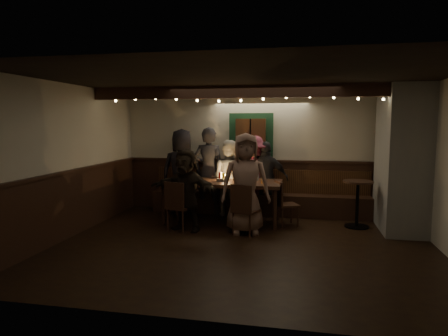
% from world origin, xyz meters
% --- Properties ---
extents(room, '(6.02, 5.01, 2.62)m').
position_xyz_m(room, '(1.07, 1.42, 1.07)').
color(room, black).
rests_on(room, ground).
extents(dining_table, '(2.29, 0.98, 0.99)m').
position_xyz_m(dining_table, '(-0.63, 1.40, 0.75)').
color(dining_table, '#321B11').
rests_on(dining_table, ground).
extents(chair_near_left, '(0.51, 0.51, 0.90)m').
position_xyz_m(chair_near_left, '(-1.29, 0.62, 0.51)').
color(chair_near_left, '#321B11').
rests_on(chair_near_left, ground).
extents(chair_near_right, '(0.52, 0.52, 0.90)m').
position_xyz_m(chair_near_right, '(-0.08, 0.57, 0.50)').
color(chair_near_right, '#321B11').
rests_on(chair_near_right, ground).
extents(chair_end, '(0.51, 0.51, 0.85)m').
position_xyz_m(chair_end, '(0.56, 1.37, 0.48)').
color(chair_end, '#321B11').
rests_on(chair_end, ground).
extents(high_top, '(0.55, 0.55, 0.88)m').
position_xyz_m(high_top, '(1.92, 1.52, 0.55)').
color(high_top, black).
rests_on(high_top, ground).
extents(person_a, '(0.97, 0.72, 1.82)m').
position_xyz_m(person_a, '(-1.64, 2.06, 0.91)').
color(person_a, black).
rests_on(person_a, ground).
extents(person_b, '(0.71, 0.49, 1.85)m').
position_xyz_m(person_b, '(-1.05, 2.07, 0.93)').
color(person_b, '#2E2D32').
rests_on(person_b, ground).
extents(person_c, '(0.90, 0.78, 1.59)m').
position_xyz_m(person_c, '(-0.62, 2.03, 0.79)').
color(person_c, beige).
rests_on(person_c, ground).
extents(person_d, '(1.19, 0.85, 1.68)m').
position_xyz_m(person_d, '(-0.11, 2.14, 0.84)').
color(person_d, maroon).
rests_on(person_d, ground).
extents(person_e, '(0.96, 0.51, 1.56)m').
position_xyz_m(person_e, '(0.16, 2.13, 0.78)').
color(person_e, '#27272B').
rests_on(person_e, ground).
extents(person_f, '(1.45, 0.86, 1.49)m').
position_xyz_m(person_f, '(-1.15, 0.71, 0.74)').
color(person_f, black).
rests_on(person_f, ground).
extents(person_g, '(0.97, 0.75, 1.77)m').
position_xyz_m(person_g, '(-0.07, 0.73, 0.88)').
color(person_g, '#876455').
rests_on(person_g, ground).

